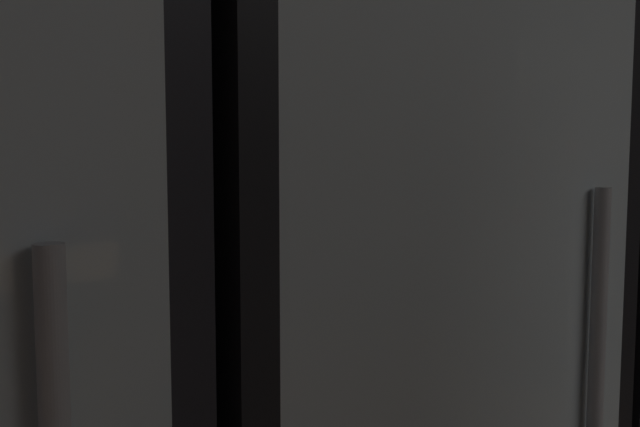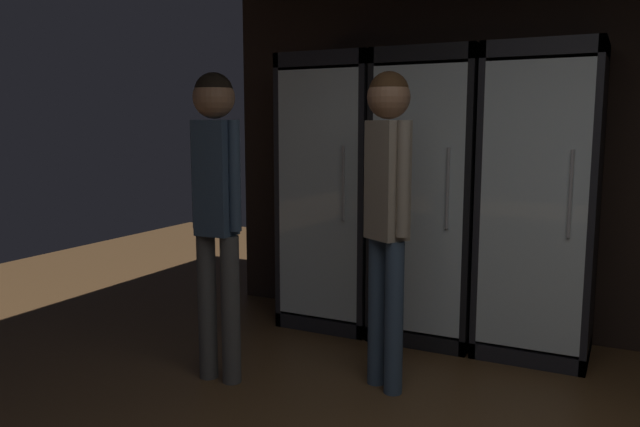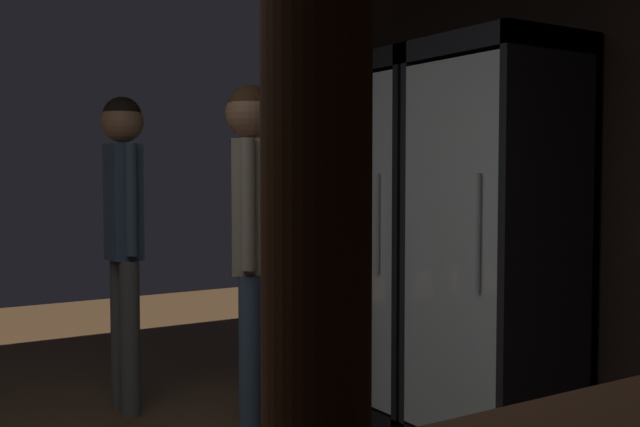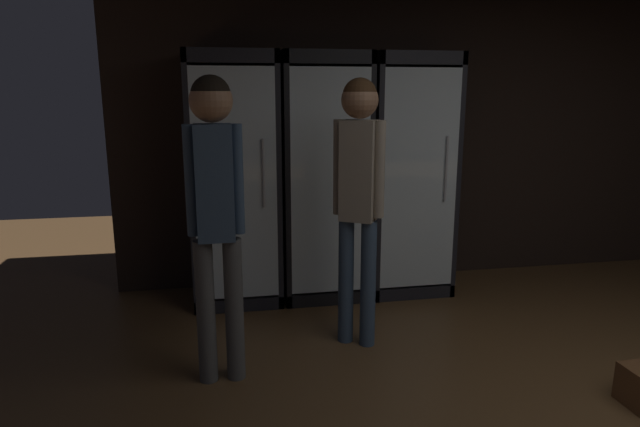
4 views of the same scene
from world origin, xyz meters
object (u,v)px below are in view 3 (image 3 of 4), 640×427
Objects in this scene: cooler_left at (407,240)px; shopper_near at (250,217)px; cooler_far_left at (336,233)px; cooler_center at (502,252)px; shopper_far at (124,214)px.

shopper_near is at bearing -87.22° from cooler_left.
cooler_left is at bearing -0.02° from cooler_far_left.
shopper_far is at bearing -139.70° from cooler_center.
cooler_far_left is 0.70m from cooler_left.
cooler_far_left is 1.00× the size of cooler_center.
cooler_left is at bearing 57.37° from shopper_far.
shopper_far is (-0.84, -1.30, 0.14)m from cooler_left.
cooler_center is (1.40, -0.00, 0.00)m from cooler_far_left.
cooler_center is at bearing 56.45° from shopper_near.
cooler_left is 1.56m from shopper_far.
cooler_center reaches higher than shopper_near.
cooler_far_left is 1.00× the size of cooler_left.
shopper_near is (0.75, -0.99, 0.16)m from cooler_far_left.
cooler_far_left is 1.25m from shopper_near.
shopper_near is at bearing -123.55° from cooler_center.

